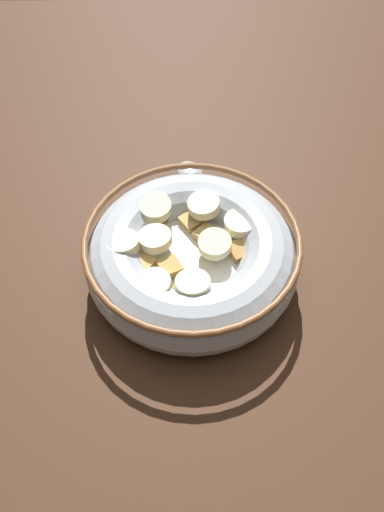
% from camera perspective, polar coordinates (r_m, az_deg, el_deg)
% --- Properties ---
extents(ground_plane, '(1.03, 1.03, 0.02)m').
position_cam_1_polar(ground_plane, '(0.56, 0.00, -2.48)').
color(ground_plane, '#472B19').
extents(cereal_bowl, '(0.20, 0.20, 0.06)m').
position_cam_1_polar(cereal_bowl, '(0.53, -0.04, 0.03)').
color(cereal_bowl, '#B2BCC6').
rests_on(cereal_bowl, ground_plane).
extents(spoon, '(0.07, 0.14, 0.01)m').
position_cam_1_polar(spoon, '(0.63, 0.31, 7.02)').
color(spoon, '#A5A5AD').
rests_on(spoon, ground_plane).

